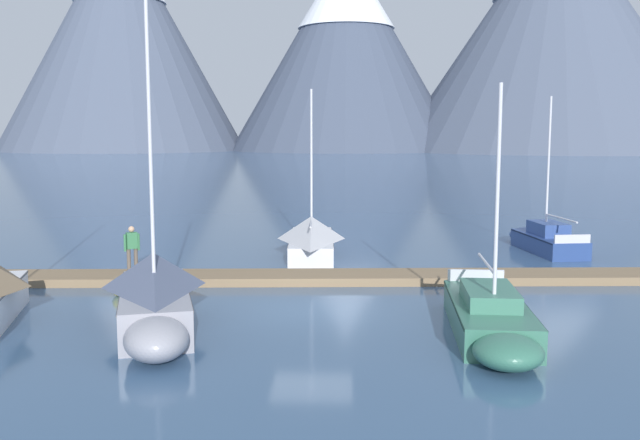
% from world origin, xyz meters
% --- Properties ---
extents(ground_plane, '(700.00, 700.00, 0.00)m').
position_xyz_m(ground_plane, '(0.00, 0.00, 0.00)').
color(ground_plane, '#38567A').
extents(mountain_west_summit, '(71.67, 71.67, 66.13)m').
position_xyz_m(mountain_west_summit, '(-65.68, 185.34, 34.03)').
color(mountain_west_summit, '#4C566B').
rests_on(mountain_west_summit, ground).
extents(mountain_central_massif, '(68.38, 68.38, 58.12)m').
position_xyz_m(mountain_central_massif, '(0.19, 187.53, 30.14)').
color(mountain_central_massif, '#424C60').
rests_on(mountain_central_massif, ground).
extents(mountain_shoulder_ridge, '(90.75, 90.75, 68.23)m').
position_xyz_m(mountain_shoulder_ridge, '(59.58, 183.27, 35.27)').
color(mountain_shoulder_ridge, '#4C566B').
rests_on(mountain_shoulder_ridge, ground).
extents(dock, '(25.08, 3.41, 0.30)m').
position_xyz_m(dock, '(0.00, 4.00, 0.15)').
color(dock, '#846B4C').
rests_on(dock, ground).
extents(sailboat_second_berth, '(3.59, 7.04, 9.11)m').
position_xyz_m(sailboat_second_berth, '(-4.21, -2.30, 0.94)').
color(sailboat_second_berth, '#93939E').
rests_on(sailboat_second_berth, ground).
extents(sailboat_mid_dock_port, '(2.30, 7.76, 7.26)m').
position_xyz_m(sailboat_mid_dock_port, '(-0.53, 9.68, 0.82)').
color(sailboat_mid_dock_port, silver).
rests_on(sailboat_mid_dock_port, ground).
extents(sailboat_mid_dock_starboard, '(2.20, 6.76, 6.61)m').
position_xyz_m(sailboat_mid_dock_starboard, '(4.89, -2.72, 0.52)').
color(sailboat_mid_dock_starboard, '#336B56').
rests_on(sailboat_mid_dock_starboard, ground).
extents(sailboat_far_berth, '(2.45, 6.20, 6.98)m').
position_xyz_m(sailboat_far_berth, '(10.07, 11.11, 0.53)').
color(sailboat_far_berth, navy).
rests_on(sailboat_far_berth, ground).
extents(person_on_dock, '(0.51, 0.39, 1.69)m').
position_xyz_m(person_on_dock, '(-6.81, 4.02, 1.26)').
color(person_on_dock, brown).
rests_on(person_on_dock, dock).
extents(mooring_buoy_channel_marker, '(0.43, 0.43, 0.51)m').
position_xyz_m(mooring_buoy_channel_marker, '(-6.50, 1.47, 0.22)').
color(mooring_buoy_channel_marker, yellow).
rests_on(mooring_buoy_channel_marker, ground).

